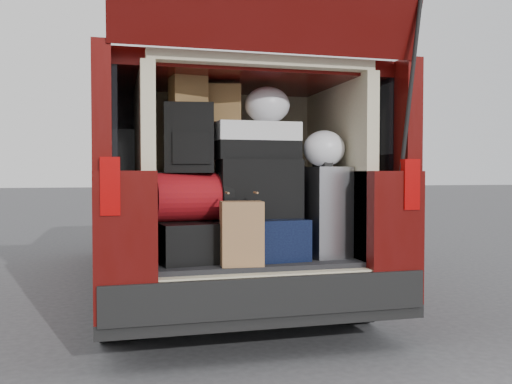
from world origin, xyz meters
TOP-DOWN VIEW (x-y plane):
  - ground at (0.00, 0.00)m, footprint 80.00×80.00m
  - minivan at (0.00, 1.86)m, footprint 1.90×5.35m
  - load_floor at (0.00, 0.28)m, footprint 1.24×1.05m
  - black_hardshell at (-0.39, 0.17)m, footprint 0.52×0.66m
  - navy_hardshell at (0.05, 0.13)m, footprint 0.52×0.62m
  - silver_roller at (0.47, 0.08)m, footprint 0.28×0.41m
  - kraft_bag at (-0.13, -0.16)m, footprint 0.25×0.17m
  - red_duffel at (-0.38, 0.14)m, footprint 0.49×0.35m
  - black_soft_case at (0.06, 0.14)m, footprint 0.52×0.32m
  - backpack at (-0.39, 0.13)m, footprint 0.32×0.23m
  - twotone_duffel at (0.04, 0.16)m, footprint 0.54×0.29m
  - grocery_sack_lower at (-0.40, 0.15)m, footprint 0.23×0.20m
  - grocery_sack_upper at (-0.17, 0.23)m, footprint 0.27×0.23m
  - plastic_bag_center at (0.12, 0.19)m, footprint 0.32×0.30m
  - plastic_bag_right at (0.47, 0.07)m, footprint 0.30×0.28m

SIDE VIEW (x-z plane):
  - ground at x=0.00m, z-range 0.00..0.00m
  - load_floor at x=0.00m, z-range 0.00..0.55m
  - black_hardshell at x=-0.39m, z-range 0.55..0.79m
  - navy_hardshell at x=0.05m, z-range 0.55..0.80m
  - kraft_bag at x=-0.13m, z-range 0.55..0.92m
  - silver_roller at x=0.47m, z-range 0.55..1.13m
  - minivan at x=0.00m, z-range -0.47..2.29m
  - red_duffel at x=-0.38m, z-range 0.79..1.09m
  - black_soft_case at x=0.06m, z-range 0.80..1.17m
  - plastic_bag_right at x=0.47m, z-range 1.13..1.36m
  - twotone_duffel at x=0.04m, z-range 1.17..1.41m
  - backpack at x=-0.39m, z-range 1.09..1.52m
  - plastic_bag_center at x=0.12m, z-range 1.41..1.65m
  - grocery_sack_upper at x=-0.17m, z-range 1.41..1.65m
  - grocery_sack_lower at x=-0.40m, z-range 1.52..1.71m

